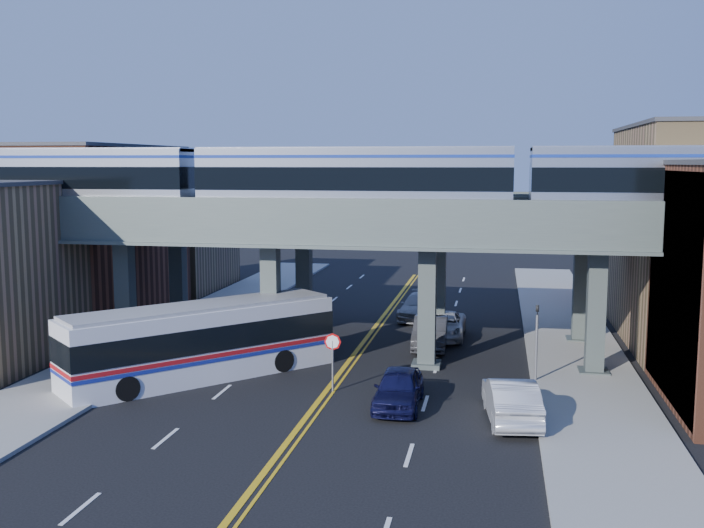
{
  "coord_description": "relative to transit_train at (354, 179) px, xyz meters",
  "views": [
    {
      "loc": [
        7.36,
        -30.02,
        10.08
      ],
      "look_at": [
        0.51,
        6.5,
        5.27
      ],
      "focal_mm": 40.0,
      "sensor_mm": 36.0,
      "label": 1
    }
  ],
  "objects": [
    {
      "name": "ground",
      "position": [
        -0.33,
        -8.0,
        -9.28
      ],
      "size": [
        120.0,
        120.0,
        0.0
      ],
      "primitive_type": "plane",
      "color": "black",
      "rests_on": "ground"
    },
    {
      "name": "sidewalk_west",
      "position": [
        -11.83,
        2.0,
        -9.2
      ],
      "size": [
        5.0,
        70.0,
        0.16
      ],
      "primitive_type": "cube",
      "color": "gray",
      "rests_on": "ground"
    },
    {
      "name": "sidewalk_east",
      "position": [
        11.17,
        2.0,
        -9.2
      ],
      "size": [
        5.0,
        70.0,
        0.16
      ],
      "primitive_type": "cube",
      "color": "gray",
      "rests_on": "ground"
    },
    {
      "name": "building_west_b",
      "position": [
        -18.83,
        8.0,
        -3.78
      ],
      "size": [
        8.0,
        14.0,
        11.0
      ],
      "primitive_type": "cube",
      "color": "brown",
      "rests_on": "ground"
    },
    {
      "name": "building_west_c",
      "position": [
        -18.83,
        21.0,
        -5.28
      ],
      "size": [
        8.0,
        10.0,
        8.0
      ],
      "primitive_type": "cube",
      "color": "#93774C",
      "rests_on": "ground"
    },
    {
      "name": "building_east_b",
      "position": [
        18.17,
        8.0,
        -3.28
      ],
      "size": [
        8.0,
        14.0,
        12.0
      ],
      "primitive_type": "cube",
      "color": "#93774C",
      "rests_on": "ground"
    },
    {
      "name": "building_east_c",
      "position": [
        18.17,
        21.0,
        -4.78
      ],
      "size": [
        8.0,
        10.0,
        9.0
      ],
      "primitive_type": "cube",
      "color": "brown",
      "rests_on": "ground"
    },
    {
      "name": "mural_panel",
      "position": [
        14.22,
        -4.0,
        -4.53
      ],
      "size": [
        0.1,
        9.5,
        9.5
      ],
      "primitive_type": "cube",
      "color": "teal",
      "rests_on": "ground"
    },
    {
      "name": "elevated_viaduct_near",
      "position": [
        -0.33,
        0.0,
        -2.81
      ],
      "size": [
        52.0,
        3.6,
        7.4
      ],
      "color": "#434E4B",
      "rests_on": "ground"
    },
    {
      "name": "elevated_viaduct_far",
      "position": [
        -0.33,
        7.0,
        -2.81
      ],
      "size": [
        52.0,
        3.6,
        7.4
      ],
      "color": "#434E4B",
      "rests_on": "ground"
    },
    {
      "name": "transit_train",
      "position": [
        0.0,
        0.0,
        0.0
      ],
      "size": [
        47.63,
        2.99,
        3.48
      ],
      "color": "black",
      "rests_on": "elevated_viaduct_near"
    },
    {
      "name": "stop_sign",
      "position": [
        -0.03,
        -5.0,
        -7.52
      ],
      "size": [
        0.76,
        0.09,
        2.63
      ],
      "color": "slate",
      "rests_on": "ground"
    },
    {
      "name": "traffic_signal",
      "position": [
        8.87,
        -2.0,
        -6.98
      ],
      "size": [
        0.15,
        0.18,
        4.1
      ],
      "color": "slate",
      "rests_on": "ground"
    },
    {
      "name": "transit_bus",
      "position": [
        -6.53,
        -4.01,
        -7.55
      ],
      "size": [
        10.93,
        11.6,
        3.36
      ],
      "rotation": [
        0.0,
        0.0,
        0.83
      ],
      "color": "silver",
      "rests_on": "ground"
    },
    {
      "name": "car_lane_a",
      "position": [
        3.12,
        -6.68,
        -8.49
      ],
      "size": [
        1.93,
        4.68,
        1.59
      ],
      "primitive_type": "imported",
      "rotation": [
        0.0,
        0.0,
        0.01
      ],
      "color": "black",
      "rests_on": "ground"
    },
    {
      "name": "car_lane_b",
      "position": [
        3.51,
        4.05,
        -8.44
      ],
      "size": [
        1.94,
        5.16,
        1.68
      ],
      "primitive_type": "imported",
      "rotation": [
        0.0,
        0.0,
        0.03
      ],
      "color": "#333336",
      "rests_on": "ground"
    },
    {
      "name": "car_lane_c",
      "position": [
        4.03,
        6.67,
        -8.55
      ],
      "size": [
        2.46,
        5.27,
        1.46
      ],
      "primitive_type": "imported",
      "rotation": [
        0.0,
        0.0,
        -0.01
      ],
      "color": "silver",
      "rests_on": "ground"
    },
    {
      "name": "car_lane_d",
      "position": [
        2.09,
        12.13,
        -8.49
      ],
      "size": [
        2.61,
        5.59,
        1.58
      ],
      "primitive_type": "imported",
      "rotation": [
        0.0,
        0.0,
        -0.07
      ],
      "color": "#9A9B9F",
      "rests_on": "ground"
    },
    {
      "name": "car_parked_curb",
      "position": [
        7.69,
        -7.61,
        -8.43
      ],
      "size": [
        2.43,
        5.38,
        1.71
      ],
      "primitive_type": "imported",
      "rotation": [
        0.0,
        0.0,
        3.26
      ],
      "color": "#B8BABE",
      "rests_on": "ground"
    }
  ]
}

